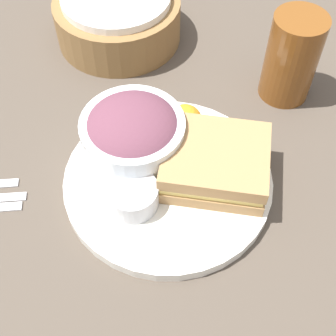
% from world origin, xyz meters
% --- Properties ---
extents(ground_plane, '(4.00, 4.00, 0.00)m').
position_xyz_m(ground_plane, '(0.00, 0.00, 0.00)').
color(ground_plane, '#4C4238').
extents(plate, '(0.26, 0.26, 0.02)m').
position_xyz_m(plate, '(0.00, 0.00, 0.01)').
color(plate, white).
rests_on(plate, ground_plane).
extents(sandwich, '(0.15, 0.14, 0.05)m').
position_xyz_m(sandwich, '(0.06, 0.00, 0.04)').
color(sandwich, '#A37A4C').
rests_on(sandwich, plate).
extents(salad_bowl, '(0.13, 0.13, 0.07)m').
position_xyz_m(salad_bowl, '(-0.04, 0.05, 0.05)').
color(salad_bowl, white).
rests_on(salad_bowl, plate).
extents(dressing_cup, '(0.06, 0.06, 0.03)m').
position_xyz_m(dressing_cup, '(-0.05, -0.03, 0.03)').
color(dressing_cup, '#B7B7BC').
rests_on(dressing_cup, plate).
extents(orange_wedge, '(0.05, 0.05, 0.05)m').
position_xyz_m(orange_wedge, '(0.03, 0.07, 0.04)').
color(orange_wedge, orange).
rests_on(orange_wedge, plate).
extents(drink_glass, '(0.07, 0.07, 0.13)m').
position_xyz_m(drink_glass, '(0.19, 0.15, 0.07)').
color(drink_glass, brown).
rests_on(drink_glass, ground_plane).
extents(bread_basket, '(0.20, 0.20, 0.08)m').
position_xyz_m(bread_basket, '(-0.05, 0.30, 0.04)').
color(bread_basket, olive).
rests_on(bread_basket, ground_plane).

